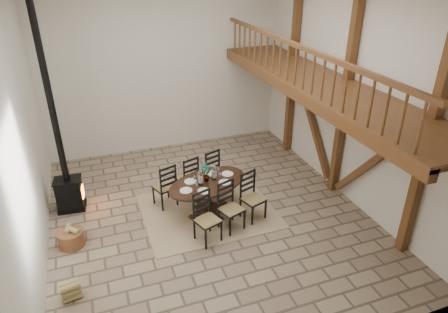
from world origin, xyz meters
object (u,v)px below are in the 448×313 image
object	(u,v)px
wood_stove	(64,167)
log_stack	(71,291)
dining_table	(208,196)
log_basket	(71,238)

from	to	relation	value
wood_stove	log_stack	distance (m)	3.08
dining_table	wood_stove	size ratio (longest dim) A/B	0.52
dining_table	log_basket	world-z (taller)	dining_table
dining_table	wood_stove	distance (m)	3.33
dining_table	log_stack	bearing A→B (deg)	-169.88
log_basket	log_stack	size ratio (longest dim) A/B	1.42
dining_table	log_basket	xyz separation A→B (m)	(-3.05, -0.19, -0.23)
log_stack	log_basket	bearing A→B (deg)	88.43
wood_stove	log_stack	xyz separation A→B (m)	(-0.08, -2.92, -0.96)
dining_table	log_basket	size ratio (longest dim) A/B	4.96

